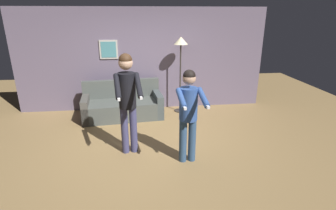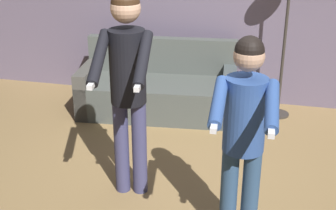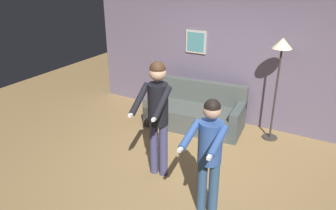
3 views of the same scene
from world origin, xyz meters
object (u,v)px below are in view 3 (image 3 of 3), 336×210
torchiere_lamp (281,56)px  person_standing_right (209,148)px  couch (195,113)px  person_standing_left (158,109)px

torchiere_lamp → person_standing_right: torchiere_lamp is taller
couch → person_standing_left: (0.21, -1.81, 0.84)m
couch → person_standing_right: (1.21, -2.23, 0.69)m
torchiere_lamp → person_standing_left: 2.44m
person_standing_right → couch: bearing=118.4°
couch → torchiere_lamp: bearing=8.8°
person_standing_right → torchiere_lamp: bearing=84.0°
couch → person_standing_right: 2.63m
couch → person_standing_left: 2.00m
couch → torchiere_lamp: 1.99m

